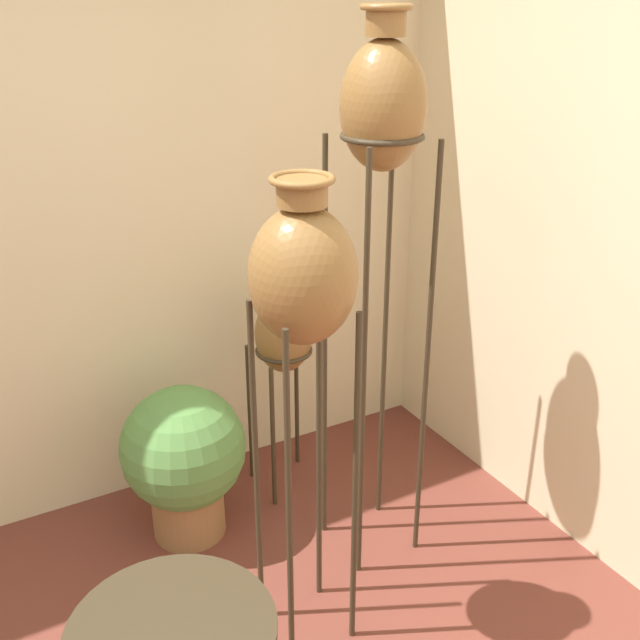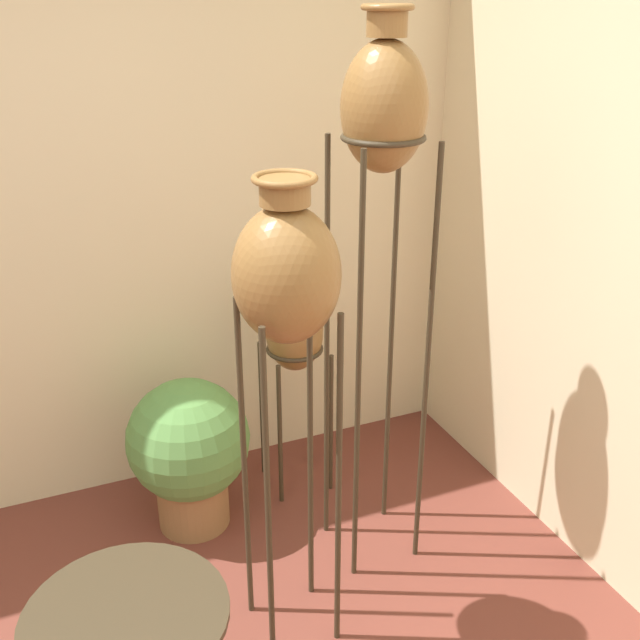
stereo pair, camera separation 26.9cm
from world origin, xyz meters
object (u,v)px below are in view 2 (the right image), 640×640
at_px(vase_stand_medium, 287,281).
at_px(vase_stand_short, 295,335).
at_px(potted_plant, 189,448).
at_px(vase_stand_tall, 384,124).

relative_size(vase_stand_medium, vase_stand_short, 1.62).
distance_m(vase_stand_short, potted_plant, 0.64).
relative_size(vase_stand_tall, vase_stand_medium, 1.26).
height_order(vase_stand_tall, vase_stand_medium, vase_stand_tall).
bearing_deg(vase_stand_tall, vase_stand_medium, -147.82).
relative_size(vase_stand_medium, potted_plant, 2.45).
distance_m(vase_stand_tall, vase_stand_short, 1.09).
bearing_deg(vase_stand_short, vase_stand_medium, -112.20).
distance_m(vase_stand_medium, potted_plant, 1.19).
distance_m(vase_stand_tall, vase_stand_medium, 0.65).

